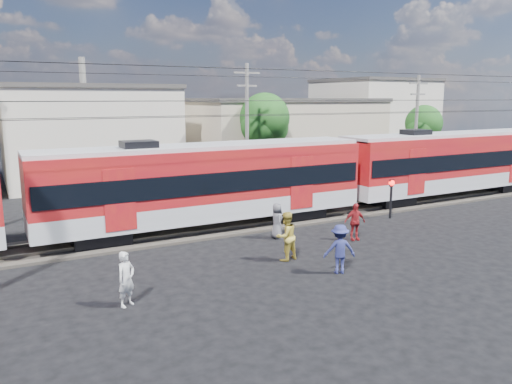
% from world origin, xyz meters
% --- Properties ---
extents(ground, '(120.00, 120.00, 0.00)m').
position_xyz_m(ground, '(0.00, 0.00, 0.00)').
color(ground, black).
rests_on(ground, ground).
extents(track_bed, '(70.00, 3.40, 0.12)m').
position_xyz_m(track_bed, '(0.00, 8.00, 0.06)').
color(track_bed, '#2D2823').
rests_on(track_bed, ground).
extents(rail_near, '(70.00, 0.12, 0.12)m').
position_xyz_m(rail_near, '(0.00, 7.25, 0.18)').
color(rail_near, '#59544C').
rests_on(rail_near, track_bed).
extents(rail_far, '(70.00, 0.12, 0.12)m').
position_xyz_m(rail_far, '(0.00, 8.75, 0.18)').
color(rail_far, '#59544C').
rests_on(rail_far, track_bed).
extents(commuter_train, '(50.30, 3.08, 4.17)m').
position_xyz_m(commuter_train, '(0.40, 8.00, 2.40)').
color(commuter_train, black).
rests_on(commuter_train, ground).
extents(building_midwest, '(12.24, 12.24, 7.30)m').
position_xyz_m(building_midwest, '(-2.00, 27.00, 3.66)').
color(building_midwest, beige).
rests_on(building_midwest, ground).
extents(building_mideast, '(16.32, 10.20, 6.30)m').
position_xyz_m(building_mideast, '(14.00, 24.00, 3.16)').
color(building_mideast, tan).
rests_on(building_mideast, ground).
extents(building_east, '(10.20, 10.20, 8.30)m').
position_xyz_m(building_east, '(28.00, 28.00, 4.16)').
color(building_east, beige).
rests_on(building_east, ground).
extents(utility_pole_mid, '(1.80, 0.24, 8.50)m').
position_xyz_m(utility_pole_mid, '(6.00, 15.00, 4.53)').
color(utility_pole_mid, slate).
rests_on(utility_pole_mid, ground).
extents(utility_pole_east, '(1.80, 0.24, 8.00)m').
position_xyz_m(utility_pole_east, '(20.00, 14.00, 4.28)').
color(utility_pole_east, slate).
rests_on(utility_pole_east, ground).
extents(tree_near, '(3.82, 3.64, 6.72)m').
position_xyz_m(tree_near, '(9.19, 18.09, 4.66)').
color(tree_near, '#382619').
rests_on(tree_near, ground).
extents(tree_far, '(3.36, 3.12, 5.76)m').
position_xyz_m(tree_far, '(24.19, 17.09, 3.99)').
color(tree_far, '#382619').
rests_on(tree_far, ground).
extents(pedestrian_a, '(0.76, 0.68, 1.74)m').
position_xyz_m(pedestrian_a, '(-5.53, 0.84, 0.87)').
color(pedestrian_a, silver).
rests_on(pedestrian_a, ground).
extents(pedestrian_b, '(1.07, 0.90, 1.96)m').
position_xyz_m(pedestrian_b, '(1.13, 2.26, 0.98)').
color(pedestrian_b, gold).
rests_on(pedestrian_b, ground).
extents(pedestrian_c, '(1.35, 1.06, 1.83)m').
position_xyz_m(pedestrian_c, '(2.07, 0.07, 0.91)').
color(pedestrian_c, navy).
rests_on(pedestrian_c, ground).
extents(pedestrian_d, '(1.06, 0.62, 1.70)m').
position_xyz_m(pedestrian_d, '(5.36, 3.22, 0.85)').
color(pedestrian_d, maroon).
rests_on(pedestrian_d, ground).
extents(pedestrian_e, '(0.63, 0.87, 1.63)m').
position_xyz_m(pedestrian_e, '(2.42, 5.13, 0.82)').
color(pedestrian_e, '#515056').
rests_on(pedestrian_e, ground).
extents(car_silver, '(4.42, 1.94, 1.48)m').
position_xyz_m(car_silver, '(21.81, 12.19, 0.74)').
color(car_silver, silver).
rests_on(car_silver, ground).
extents(car_white, '(4.47, 1.77, 1.45)m').
position_xyz_m(car_white, '(27.46, 13.28, 0.72)').
color(car_white, white).
rests_on(car_white, ground).
extents(crossing_signal, '(0.31, 0.31, 2.11)m').
position_xyz_m(crossing_signal, '(9.72, 5.57, 1.46)').
color(crossing_signal, black).
rests_on(crossing_signal, ground).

